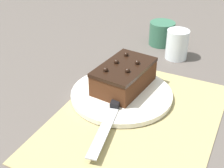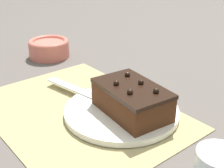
{
  "view_description": "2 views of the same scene",
  "coord_description": "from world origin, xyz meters",
  "px_view_note": "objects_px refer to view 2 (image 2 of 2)",
  "views": [
    {
      "loc": [
        -0.51,
        -0.19,
        0.43
      ],
      "look_at": [
        0.08,
        0.09,
        0.03
      ],
      "focal_mm": 50.0,
      "sensor_mm": 36.0,
      "label": 1
    },
    {
      "loc": [
        0.5,
        -0.32,
        0.35
      ],
      "look_at": [
        0.04,
        0.06,
        0.06
      ],
      "focal_mm": 50.0,
      "sensor_mm": 36.0,
      "label": 2
    }
  ],
  "objects_px": {
    "cake_plate": "(122,111)",
    "chocolate_cake": "(132,99)",
    "small_bowl": "(49,48)",
    "serving_knife": "(95,96)"
  },
  "relations": [
    {
      "from": "cake_plate",
      "to": "chocolate_cake",
      "type": "distance_m",
      "value": 0.04
    },
    {
      "from": "small_bowl",
      "to": "cake_plate",
      "type": "bearing_deg",
      "value": -7.91
    },
    {
      "from": "chocolate_cake",
      "to": "serving_knife",
      "type": "height_order",
      "value": "chocolate_cake"
    },
    {
      "from": "chocolate_cake",
      "to": "small_bowl",
      "type": "height_order",
      "value": "chocolate_cake"
    },
    {
      "from": "chocolate_cake",
      "to": "small_bowl",
      "type": "xyz_separation_m",
      "value": [
        -0.44,
        0.05,
        -0.02
      ]
    },
    {
      "from": "serving_knife",
      "to": "small_bowl",
      "type": "bearing_deg",
      "value": 67.66
    },
    {
      "from": "cake_plate",
      "to": "chocolate_cake",
      "type": "bearing_deg",
      "value": 12.19
    },
    {
      "from": "serving_knife",
      "to": "cake_plate",
      "type": "bearing_deg",
      "value": -89.44
    },
    {
      "from": "chocolate_cake",
      "to": "serving_knife",
      "type": "xyz_separation_m",
      "value": [
        -0.1,
        -0.02,
        -0.03
      ]
    },
    {
      "from": "cake_plate",
      "to": "chocolate_cake",
      "type": "height_order",
      "value": "chocolate_cake"
    }
  ]
}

